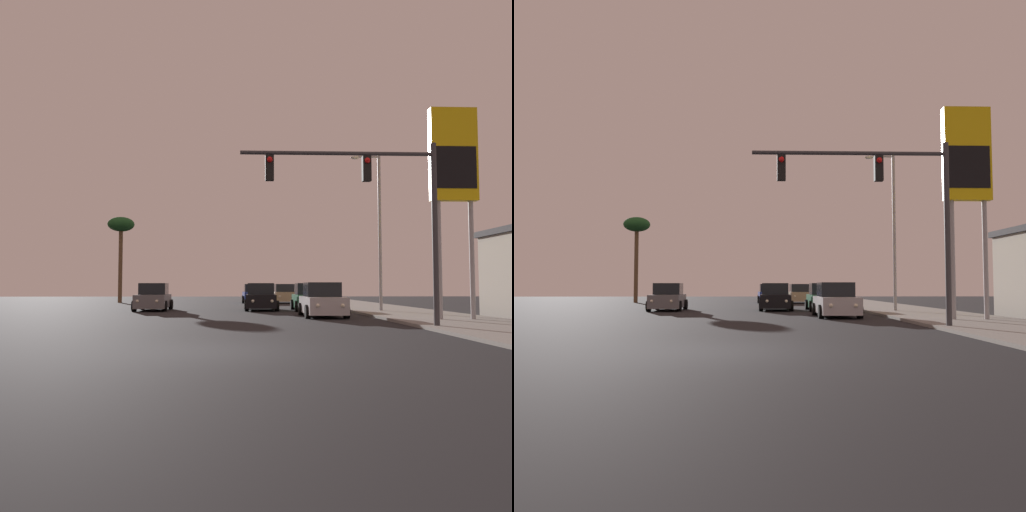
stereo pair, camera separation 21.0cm
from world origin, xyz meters
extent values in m
plane|color=black|center=(0.00, 0.00, 0.00)|extent=(120.00, 120.00, 0.00)
cube|color=gray|center=(9.50, 10.00, 0.06)|extent=(5.00, 60.00, 0.12)
cube|color=#B7B7BC|center=(4.65, 12.66, 0.58)|extent=(1.82, 4.21, 0.80)
cube|color=black|center=(4.65, 12.81, 1.33)|extent=(1.61, 2.01, 0.70)
cylinder|color=black|center=(3.75, 11.36, 0.32)|extent=(0.24, 0.64, 0.64)
cylinder|color=black|center=(5.55, 11.36, 0.32)|extent=(0.24, 0.64, 0.64)
cylinder|color=black|center=(3.75, 13.96, 0.32)|extent=(0.24, 0.64, 0.64)
cylinder|color=black|center=(5.55, 13.96, 0.32)|extent=(0.24, 0.64, 0.64)
sphere|color=#F2EACC|center=(4.09, 10.54, 0.63)|extent=(0.18, 0.18, 0.18)
sphere|color=#F2EACC|center=(5.20, 10.54, 0.63)|extent=(0.18, 0.18, 0.18)
cube|color=navy|center=(1.90, 32.92, 0.58)|extent=(1.96, 4.26, 0.80)
cube|color=black|center=(1.90, 33.07, 1.33)|extent=(1.67, 2.06, 0.70)
cylinder|color=black|center=(1.00, 31.61, 0.32)|extent=(0.24, 0.64, 0.64)
cylinder|color=black|center=(2.80, 31.61, 0.32)|extent=(0.24, 0.64, 0.64)
cylinder|color=black|center=(1.00, 34.22, 0.32)|extent=(0.24, 0.64, 0.64)
cylinder|color=black|center=(2.80, 34.22, 0.32)|extent=(0.24, 0.64, 0.64)
sphere|color=#F2EACC|center=(1.34, 30.80, 0.63)|extent=(0.18, 0.18, 0.18)
sphere|color=#F2EACC|center=(2.45, 30.80, 0.63)|extent=(0.18, 0.18, 0.18)
cube|color=tan|center=(4.59, 32.47, 0.58)|extent=(1.94, 4.26, 0.80)
cube|color=black|center=(4.59, 32.62, 1.33)|extent=(1.67, 2.05, 0.70)
cylinder|color=black|center=(3.69, 31.16, 0.32)|extent=(0.24, 0.64, 0.64)
cylinder|color=black|center=(5.49, 31.16, 0.32)|extent=(0.24, 0.64, 0.64)
cylinder|color=black|center=(3.69, 33.77, 0.32)|extent=(0.24, 0.64, 0.64)
cylinder|color=black|center=(5.49, 33.77, 0.32)|extent=(0.24, 0.64, 0.64)
sphere|color=#F2EACC|center=(4.04, 30.35, 0.63)|extent=(0.18, 0.18, 0.18)
sphere|color=#F2EACC|center=(5.15, 30.35, 0.63)|extent=(0.18, 0.18, 0.18)
cube|color=slate|center=(-4.70, 19.37, 0.58)|extent=(1.94, 4.26, 0.80)
cube|color=black|center=(-4.70, 19.52, 1.33)|extent=(1.67, 2.05, 0.70)
cylinder|color=black|center=(-5.60, 18.07, 0.32)|extent=(0.24, 0.64, 0.64)
cylinder|color=black|center=(-3.80, 18.07, 0.32)|extent=(0.24, 0.64, 0.64)
cylinder|color=black|center=(-5.60, 20.67, 0.32)|extent=(0.24, 0.64, 0.64)
cylinder|color=black|center=(-3.80, 20.67, 0.32)|extent=(0.24, 0.64, 0.64)
sphere|color=#F2EACC|center=(-5.26, 17.25, 0.63)|extent=(0.18, 0.18, 0.18)
sphere|color=#F2EACC|center=(-4.14, 17.25, 0.63)|extent=(0.18, 0.18, 0.18)
cube|color=#195933|center=(4.90, 18.84, 0.58)|extent=(1.88, 4.23, 0.80)
cube|color=black|center=(4.90, 18.99, 1.33)|extent=(1.64, 2.03, 0.70)
cylinder|color=black|center=(4.00, 17.54, 0.32)|extent=(0.24, 0.64, 0.64)
cylinder|color=black|center=(5.80, 17.54, 0.32)|extent=(0.24, 0.64, 0.64)
cylinder|color=black|center=(4.00, 20.14, 0.32)|extent=(0.24, 0.64, 0.64)
cylinder|color=black|center=(5.80, 20.14, 0.32)|extent=(0.24, 0.64, 0.64)
sphere|color=#F2EACC|center=(4.34, 16.72, 0.63)|extent=(0.18, 0.18, 0.18)
sphere|color=#F2EACC|center=(5.45, 16.72, 0.63)|extent=(0.18, 0.18, 0.18)
cube|color=black|center=(1.94, 19.39, 0.58)|extent=(1.95, 4.26, 0.80)
cube|color=black|center=(1.94, 19.54, 1.33)|extent=(1.67, 2.06, 0.70)
cylinder|color=black|center=(1.04, 18.09, 0.32)|extent=(0.24, 0.64, 0.64)
cylinder|color=black|center=(2.84, 18.09, 0.32)|extent=(0.24, 0.64, 0.64)
cylinder|color=black|center=(1.04, 20.69, 0.32)|extent=(0.24, 0.64, 0.64)
cylinder|color=black|center=(2.84, 20.69, 0.32)|extent=(0.24, 0.64, 0.64)
sphere|color=#F2EACC|center=(1.39, 17.27, 0.63)|extent=(0.18, 0.18, 0.18)
sphere|color=#F2EACC|center=(2.50, 17.27, 0.63)|extent=(0.18, 0.18, 0.18)
cylinder|color=#38383D|center=(7.51, 5.72, 3.37)|extent=(0.20, 0.20, 6.50)
cylinder|color=#38383D|center=(4.05, 5.72, 6.22)|extent=(6.92, 0.14, 0.14)
cube|color=black|center=(5.09, 5.72, 5.67)|extent=(0.30, 0.24, 0.90)
sphere|color=red|center=(5.09, 5.58, 5.94)|extent=(0.20, 0.20, 0.20)
cube|color=black|center=(1.63, 5.72, 5.67)|extent=(0.30, 0.24, 0.90)
sphere|color=red|center=(1.63, 5.58, 5.94)|extent=(0.20, 0.20, 0.20)
cylinder|color=#99999E|center=(8.65, 16.52, 4.62)|extent=(0.18, 0.18, 9.00)
cylinder|color=#99999E|center=(7.95, 16.52, 8.97)|extent=(1.40, 0.10, 0.10)
ellipsoid|color=silver|center=(7.25, 16.52, 8.92)|extent=(0.50, 0.24, 0.20)
cylinder|color=#99999E|center=(9.00, 9.03, 2.62)|extent=(0.20, 0.20, 5.00)
cylinder|color=#99999E|center=(10.40, 9.03, 2.62)|extent=(0.20, 0.20, 5.00)
cube|color=yellow|center=(9.70, 9.03, 7.12)|extent=(2.00, 0.40, 4.00)
cube|color=black|center=(9.70, 8.82, 6.52)|extent=(1.80, 0.03, 1.80)
cylinder|color=brown|center=(-10.18, 34.00, 3.33)|extent=(0.36, 0.36, 6.66)
ellipsoid|color=#1E5123|center=(-10.18, 34.00, 7.14)|extent=(2.40, 2.40, 1.32)
camera|label=1|loc=(0.53, -11.64, 1.51)|focal=35.00mm
camera|label=2|loc=(0.74, -11.65, 1.51)|focal=35.00mm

